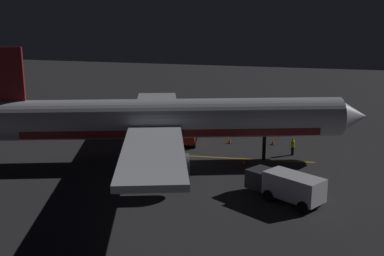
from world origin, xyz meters
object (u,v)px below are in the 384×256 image
(baggage_truck, at_px, (287,186))
(traffic_cone_near_right, at_px, (259,172))
(traffic_cone_far, at_px, (244,162))
(traffic_cone_near_left, at_px, (230,141))
(catering_truck, at_px, (186,132))
(traffic_cone_under_wing, at_px, (273,143))
(ground_crew_worker, at_px, (293,147))
(airliner, at_px, (166,121))

(baggage_truck, distance_m, traffic_cone_near_right, 6.21)
(baggage_truck, height_order, traffic_cone_far, baggage_truck)
(traffic_cone_near_left, xyz_separation_m, traffic_cone_far, (7.11, 2.93, 0.00))
(catering_truck, xyz_separation_m, traffic_cone_near_right, (8.83, 9.56, -1.02))
(traffic_cone_near_left, relative_size, traffic_cone_near_right, 1.00)
(baggage_truck, relative_size, traffic_cone_under_wing, 11.72)
(ground_crew_worker, bearing_deg, catering_truck, -97.73)
(traffic_cone_near_right, xyz_separation_m, traffic_cone_far, (-2.79, -1.87, 0.00))
(traffic_cone_under_wing, bearing_deg, traffic_cone_near_left, -81.07)
(airliner, height_order, traffic_cone_near_left, airliner)
(catering_truck, bearing_deg, baggage_truck, 41.10)
(airliner, bearing_deg, traffic_cone_under_wing, 134.36)
(airliner, relative_size, catering_truck, 5.90)
(catering_truck, relative_size, traffic_cone_far, 11.86)
(airliner, xyz_separation_m, traffic_cone_near_right, (1.53, 9.38, -3.86))
(baggage_truck, distance_m, traffic_cone_under_wing, 16.36)
(airliner, distance_m, traffic_cone_near_right, 10.26)
(ground_crew_worker, xyz_separation_m, traffic_cone_near_left, (-2.68, -7.14, -0.64))
(ground_crew_worker, bearing_deg, traffic_cone_near_right, -17.95)
(catering_truck, bearing_deg, traffic_cone_under_wing, 100.78)
(airliner, height_order, baggage_truck, airliner)
(traffic_cone_near_right, bearing_deg, ground_crew_worker, 162.05)
(traffic_cone_near_right, distance_m, traffic_cone_under_wing, 10.64)
(catering_truck, height_order, traffic_cone_near_right, catering_truck)
(airliner, distance_m, baggage_truck, 14.39)
(airliner, distance_m, traffic_cone_near_left, 10.29)
(catering_truck, relative_size, traffic_cone_near_right, 11.86)
(traffic_cone_near_left, bearing_deg, traffic_cone_near_right, 25.87)
(baggage_truck, bearing_deg, traffic_cone_far, -150.00)
(traffic_cone_under_wing, bearing_deg, catering_truck, -79.22)
(baggage_truck, distance_m, catering_truck, 18.92)
(catering_truck, distance_m, traffic_cone_near_left, 4.99)
(baggage_truck, height_order, ground_crew_worker, baggage_truck)
(airliner, height_order, traffic_cone_near_right, airliner)
(airliner, bearing_deg, traffic_cone_near_right, 80.76)
(airliner, xyz_separation_m, ground_crew_worker, (-5.69, 11.72, -3.23))
(airliner, relative_size, traffic_cone_near_left, 69.98)
(ground_crew_worker, distance_m, traffic_cone_under_wing, 4.23)
(airliner, xyz_separation_m, traffic_cone_near_left, (-8.37, 4.58, -3.86))
(ground_crew_worker, xyz_separation_m, traffic_cone_near_right, (7.22, -2.34, -0.64))
(ground_crew_worker, bearing_deg, airliner, -64.10)
(traffic_cone_under_wing, bearing_deg, airliner, -45.64)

